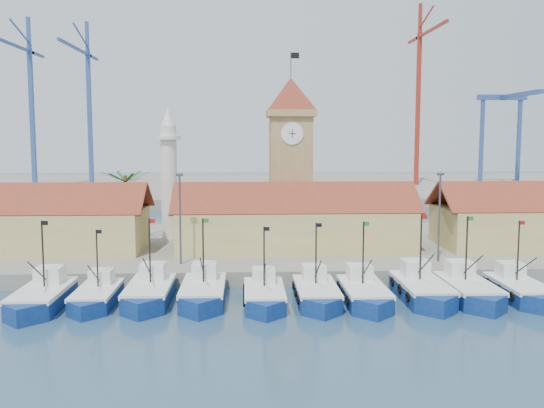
{
  "coord_description": "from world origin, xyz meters",
  "views": [
    {
      "loc": [
        -5.66,
        -47.67,
        14.04
      ],
      "look_at": [
        -2.62,
        18.0,
        6.81
      ],
      "focal_mm": 40.0,
      "sensor_mm": 36.0,
      "label": 1
    }
  ],
  "objects_px": {
    "boat_0": "(41,299)",
    "minaret": "(169,172)",
    "boat_5": "(317,295)",
    "clock_tower": "(290,155)"
  },
  "relations": [
    {
      "from": "boat_5",
      "to": "minaret",
      "type": "distance_m",
      "value": 31.3
    },
    {
      "from": "boat_5",
      "to": "clock_tower",
      "type": "xyz_separation_m",
      "value": [
        -0.47,
        23.68,
        11.22
      ]
    },
    {
      "from": "boat_0",
      "to": "minaret",
      "type": "relative_size",
      "value": 0.62
    },
    {
      "from": "boat_0",
      "to": "minaret",
      "type": "height_order",
      "value": "minaret"
    },
    {
      "from": "boat_5",
      "to": "clock_tower",
      "type": "bearing_deg",
      "value": 91.13
    },
    {
      "from": "clock_tower",
      "to": "minaret",
      "type": "distance_m",
      "value": 15.3
    },
    {
      "from": "minaret",
      "to": "clock_tower",
      "type": "bearing_deg",
      "value": -7.61
    },
    {
      "from": "clock_tower",
      "to": "minaret",
      "type": "bearing_deg",
      "value": 172.39
    },
    {
      "from": "boat_0",
      "to": "minaret",
      "type": "distance_m",
      "value": 28.65
    },
    {
      "from": "boat_0",
      "to": "clock_tower",
      "type": "bearing_deg",
      "value": 47.15
    }
  ]
}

